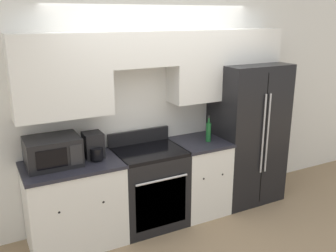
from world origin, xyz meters
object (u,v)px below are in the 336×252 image
microwave (53,151)px  refrigerator (245,133)px  bottle (208,131)px  oven_range (149,187)px

microwave → refrigerator: bearing=0.1°
refrigerator → bottle: (-0.65, -0.11, 0.14)m
microwave → bottle: (1.81, -0.11, -0.02)m
refrigerator → bottle: 0.68m
microwave → bottle: bearing=-3.4°
oven_range → refrigerator: size_ratio=0.60×
oven_range → bottle: (0.76, -0.06, 0.58)m
microwave → bottle: bottle is taller
refrigerator → microwave: 2.46m
oven_range → refrigerator: bearing=2.2°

